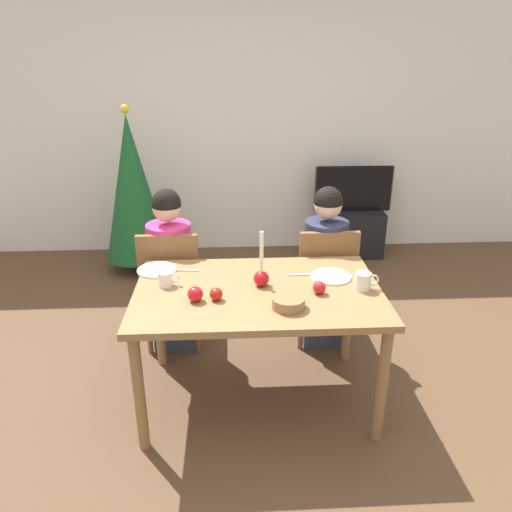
% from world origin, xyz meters
% --- Properties ---
extents(ground_plane, '(7.68, 7.68, 0.00)m').
position_xyz_m(ground_plane, '(0.00, 0.00, 0.00)').
color(ground_plane, brown).
extents(back_wall, '(6.40, 0.10, 2.60)m').
position_xyz_m(back_wall, '(0.00, 2.60, 1.30)').
color(back_wall, silver).
rests_on(back_wall, ground).
extents(dining_table, '(1.40, 0.90, 0.75)m').
position_xyz_m(dining_table, '(0.00, 0.00, 0.67)').
color(dining_table, olive).
rests_on(dining_table, ground).
extents(chair_left, '(0.40, 0.40, 0.90)m').
position_xyz_m(chair_left, '(-0.57, 0.61, 0.51)').
color(chair_left, brown).
rests_on(chair_left, ground).
extents(chair_right, '(0.40, 0.40, 0.90)m').
position_xyz_m(chair_right, '(0.51, 0.61, 0.51)').
color(chair_right, brown).
rests_on(chair_right, ground).
extents(person_left_child, '(0.30, 0.30, 1.17)m').
position_xyz_m(person_left_child, '(-0.57, 0.64, 0.57)').
color(person_left_child, '#33384C').
rests_on(person_left_child, ground).
extents(person_right_child, '(0.30, 0.30, 1.17)m').
position_xyz_m(person_right_child, '(0.51, 0.64, 0.57)').
color(person_right_child, '#33384C').
rests_on(person_right_child, ground).
extents(tv_stand, '(0.64, 0.40, 0.48)m').
position_xyz_m(tv_stand, '(1.11, 2.30, 0.24)').
color(tv_stand, black).
rests_on(tv_stand, ground).
extents(tv, '(0.79, 0.05, 0.46)m').
position_xyz_m(tv, '(1.11, 2.30, 0.71)').
color(tv, black).
rests_on(tv, tv_stand).
extents(christmas_tree, '(0.60, 0.60, 1.58)m').
position_xyz_m(christmas_tree, '(-1.06, 2.02, 0.82)').
color(christmas_tree, brown).
rests_on(christmas_tree, ground).
extents(candle_centerpiece, '(0.09, 0.09, 0.33)m').
position_xyz_m(candle_centerpiece, '(0.02, 0.04, 0.82)').
color(candle_centerpiece, red).
rests_on(candle_centerpiece, dining_table).
extents(plate_left, '(0.24, 0.24, 0.01)m').
position_xyz_m(plate_left, '(-0.61, 0.28, 0.76)').
color(plate_left, white).
rests_on(plate_left, dining_table).
extents(plate_right, '(0.24, 0.24, 0.01)m').
position_xyz_m(plate_right, '(0.45, 0.13, 0.76)').
color(plate_right, silver).
rests_on(plate_right, dining_table).
extents(mug_left, '(0.13, 0.08, 0.09)m').
position_xyz_m(mug_left, '(-0.53, 0.07, 0.79)').
color(mug_left, white).
rests_on(mug_left, dining_table).
extents(mug_right, '(0.14, 0.09, 0.10)m').
position_xyz_m(mug_right, '(0.60, -0.03, 0.80)').
color(mug_right, silver).
rests_on(mug_right, dining_table).
extents(fork_left, '(0.18, 0.04, 0.01)m').
position_xyz_m(fork_left, '(-0.44, 0.27, 0.75)').
color(fork_left, silver).
rests_on(fork_left, dining_table).
extents(fork_right, '(0.18, 0.02, 0.01)m').
position_xyz_m(fork_right, '(0.28, 0.17, 0.75)').
color(fork_right, silver).
rests_on(fork_right, dining_table).
extents(bowl_walnuts, '(0.18, 0.18, 0.06)m').
position_xyz_m(bowl_walnuts, '(0.15, -0.23, 0.78)').
color(bowl_walnuts, olive).
rests_on(bowl_walnuts, dining_table).
extents(apple_near_candle, '(0.07, 0.07, 0.07)m').
position_xyz_m(apple_near_candle, '(-0.23, -0.12, 0.79)').
color(apple_near_candle, '#B21B16').
rests_on(apple_near_candle, dining_table).
extents(apple_by_left_plate, '(0.08, 0.08, 0.08)m').
position_xyz_m(apple_by_left_plate, '(-0.34, -0.13, 0.79)').
color(apple_by_left_plate, red).
rests_on(apple_by_left_plate, dining_table).
extents(apple_by_right_mug, '(0.07, 0.07, 0.07)m').
position_xyz_m(apple_by_right_mug, '(0.34, -0.07, 0.79)').
color(apple_by_right_mug, '#B21D22').
rests_on(apple_by_right_mug, dining_table).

